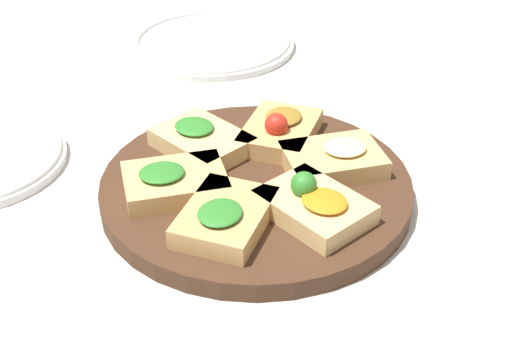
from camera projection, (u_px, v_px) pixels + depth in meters
The scene contains 9 objects.
ground_plane at pixel (256, 195), 0.78m from camera, with size 3.00×3.00×0.00m, color beige.
serving_board at pixel (256, 187), 0.78m from camera, with size 0.34×0.34×0.02m, color #422819.
focaccia_slice_0 at pixel (334, 159), 0.79m from camera, with size 0.13×0.11×0.03m.
focaccia_slice_1 at pixel (280, 130), 0.83m from camera, with size 0.13×0.13×0.04m.
focaccia_slice_2 at pixel (202, 140), 0.82m from camera, with size 0.10×0.12×0.03m.
focaccia_slice_3 at pixel (174, 182), 0.75m from camera, with size 0.13×0.11×0.03m.
focaccia_slice_4 at pixel (225, 217), 0.70m from camera, with size 0.13×0.12×0.03m.
focaccia_slice_5 at pixel (314, 204), 0.71m from camera, with size 0.09×0.11×0.04m.
plate_right at pixel (212, 42), 1.12m from camera, with size 0.26×0.26×0.02m.
Camera 1 is at (-0.36, -0.53, 0.45)m, focal length 50.00 mm.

